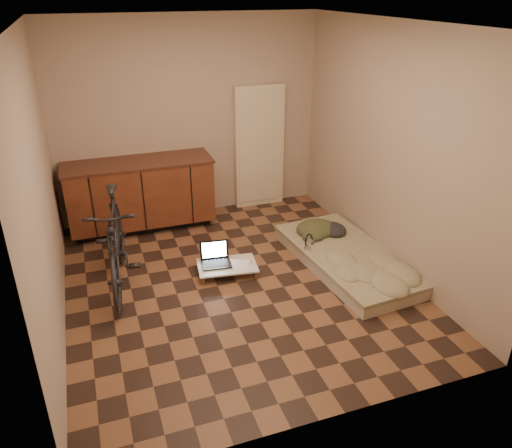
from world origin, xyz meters
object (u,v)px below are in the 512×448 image
object	(u,v)px
bicycle	(115,237)
lap_desk	(227,266)
laptop	(215,259)
futon	(348,258)

from	to	relation	value
bicycle	lap_desk	bearing A→B (deg)	-2.04
bicycle	lap_desk	size ratio (longest dim) A/B	2.49
bicycle	laptop	bearing A→B (deg)	2.01
futon	lap_desk	bearing A→B (deg)	163.35
futon	lap_desk	world-z (taller)	futon
futon	laptop	world-z (taller)	laptop
bicycle	laptop	xyz separation A→B (m)	(1.02, -0.09, -0.40)
lap_desk	laptop	size ratio (longest dim) A/B	1.98
futon	laptop	distance (m)	1.50
lap_desk	laptop	world-z (taller)	laptop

